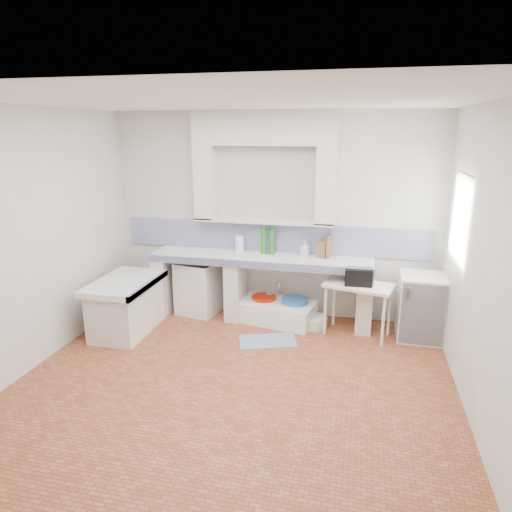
% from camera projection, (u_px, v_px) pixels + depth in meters
% --- Properties ---
extents(floor, '(4.50, 4.50, 0.00)m').
position_uv_depth(floor, '(235.00, 382.00, 4.78)').
color(floor, '#A0573A').
rests_on(floor, ground).
extents(ceiling, '(4.50, 4.50, 0.00)m').
position_uv_depth(ceiling, '(231.00, 101.00, 4.03)').
color(ceiling, silver).
rests_on(ceiling, ground).
extents(wall_back, '(4.50, 0.00, 4.50)m').
position_uv_depth(wall_back, '(272.00, 216.00, 6.29)').
color(wall_back, silver).
rests_on(wall_back, ground).
extents(wall_front, '(4.50, 0.00, 4.50)m').
position_uv_depth(wall_front, '(134.00, 345.00, 2.53)').
color(wall_front, silver).
rests_on(wall_front, ground).
extents(wall_left, '(0.00, 4.50, 4.50)m').
position_uv_depth(wall_left, '(31.00, 241.00, 4.90)').
color(wall_left, silver).
rests_on(wall_left, ground).
extents(wall_right, '(0.00, 4.50, 4.50)m').
position_uv_depth(wall_right, '(484.00, 269.00, 3.92)').
color(wall_right, silver).
rests_on(wall_right, ground).
extents(alcove_mass, '(1.90, 0.25, 0.45)m').
position_uv_depth(alcove_mass, '(264.00, 128.00, 5.88)').
color(alcove_mass, silver).
rests_on(alcove_mass, ground).
extents(window_frame, '(0.35, 0.86, 1.06)m').
position_uv_depth(window_frame, '(477.00, 220.00, 4.95)').
color(window_frame, '#3C2213').
rests_on(window_frame, ground).
extents(lace_valance, '(0.01, 0.84, 0.24)m').
position_uv_depth(lace_valance, '(467.00, 185.00, 4.88)').
color(lace_valance, white).
rests_on(lace_valance, ground).
extents(counter_slab, '(3.00, 0.60, 0.08)m').
position_uv_depth(counter_slab, '(260.00, 259.00, 6.17)').
color(counter_slab, white).
rests_on(counter_slab, ground).
extents(counter_lip, '(3.00, 0.04, 0.10)m').
position_uv_depth(counter_lip, '(256.00, 265.00, 5.91)').
color(counter_lip, navy).
rests_on(counter_lip, ground).
extents(counter_pier_left, '(0.20, 0.55, 0.82)m').
position_uv_depth(counter_pier_left, '(166.00, 283.00, 6.60)').
color(counter_pier_left, silver).
rests_on(counter_pier_left, ground).
extents(counter_pier_mid, '(0.20, 0.55, 0.82)m').
position_uv_depth(counter_pier_mid, '(236.00, 289.00, 6.37)').
color(counter_pier_mid, silver).
rests_on(counter_pier_mid, ground).
extents(counter_pier_right, '(0.20, 0.55, 0.82)m').
position_uv_depth(counter_pier_right, '(364.00, 299.00, 5.99)').
color(counter_pier_right, silver).
rests_on(counter_pier_right, ground).
extents(peninsula_top, '(0.70, 1.10, 0.08)m').
position_uv_depth(peninsula_top, '(125.00, 283.00, 5.82)').
color(peninsula_top, white).
rests_on(peninsula_top, ground).
extents(peninsula_base, '(0.60, 1.00, 0.62)m').
position_uv_depth(peninsula_base, '(127.00, 309.00, 5.92)').
color(peninsula_base, silver).
rests_on(peninsula_base, ground).
extents(peninsula_lip, '(0.04, 1.10, 0.10)m').
position_uv_depth(peninsula_lip, '(149.00, 285.00, 5.75)').
color(peninsula_lip, navy).
rests_on(peninsula_lip, ground).
extents(backsplash, '(4.27, 0.03, 0.40)m').
position_uv_depth(backsplash, '(272.00, 238.00, 6.35)').
color(backsplash, navy).
rests_on(backsplash, ground).
extents(stove, '(0.62, 0.60, 0.75)m').
position_uv_depth(stove, '(199.00, 287.00, 6.52)').
color(stove, white).
rests_on(stove, ground).
extents(sink, '(1.14, 0.77, 0.25)m').
position_uv_depth(sink, '(276.00, 312.00, 6.27)').
color(sink, white).
rests_on(sink, ground).
extents(side_table, '(0.92, 0.65, 0.04)m').
position_uv_depth(side_table, '(357.00, 310.00, 5.79)').
color(side_table, white).
rests_on(side_table, ground).
extents(fridge, '(0.54, 0.54, 0.83)m').
position_uv_depth(fridge, '(420.00, 307.00, 5.70)').
color(fridge, white).
rests_on(fridge, ground).
extents(bucket_red, '(0.38, 0.38, 0.32)m').
position_uv_depth(bucket_red, '(264.00, 307.00, 6.37)').
color(bucket_red, '#C01803').
rests_on(bucket_red, ground).
extents(bucket_orange, '(0.30, 0.30, 0.24)m').
position_uv_depth(bucket_orange, '(277.00, 317.00, 6.13)').
color(bucket_orange, orange).
rests_on(bucket_orange, ground).
extents(bucket_blue, '(0.44, 0.44, 0.34)m').
position_uv_depth(bucket_blue, '(294.00, 310.00, 6.23)').
color(bucket_blue, '#2A65B0').
rests_on(bucket_blue, ground).
extents(basin_white, '(0.38, 0.38, 0.14)m').
position_uv_depth(basin_white, '(313.00, 322.00, 6.10)').
color(basin_white, white).
rests_on(basin_white, ground).
extents(water_bottle_a, '(0.10, 0.10, 0.33)m').
position_uv_depth(water_bottle_a, '(269.00, 304.00, 6.48)').
color(water_bottle_a, silver).
rests_on(water_bottle_a, ground).
extents(water_bottle_b, '(0.08, 0.08, 0.29)m').
position_uv_depth(water_bottle_b, '(285.00, 306.00, 6.43)').
color(water_bottle_b, silver).
rests_on(water_bottle_b, ground).
extents(black_bag, '(0.34, 0.20, 0.21)m').
position_uv_depth(black_bag, '(359.00, 277.00, 5.64)').
color(black_bag, black).
rests_on(black_bag, side_table).
extents(green_bottle_a, '(0.10, 0.10, 0.36)m').
position_uv_depth(green_bottle_a, '(263.00, 241.00, 6.24)').
color(green_bottle_a, '#1E6C1F').
rests_on(green_bottle_a, counter_slab).
extents(green_bottle_b, '(0.09, 0.09, 0.36)m').
position_uv_depth(green_bottle_b, '(272.00, 241.00, 6.23)').
color(green_bottle_b, '#1E6C1F').
rests_on(green_bottle_b, counter_slab).
extents(knife_block, '(0.12, 0.11, 0.22)m').
position_uv_depth(knife_block, '(322.00, 250.00, 6.07)').
color(knife_block, olive).
rests_on(knife_block, counter_slab).
extents(cutting_board, '(0.06, 0.22, 0.30)m').
position_uv_depth(cutting_board, '(329.00, 247.00, 6.07)').
color(cutting_board, olive).
rests_on(cutting_board, counter_slab).
extents(paper_towel, '(0.15, 0.15, 0.24)m').
position_uv_depth(paper_towel, '(240.00, 244.00, 6.34)').
color(paper_towel, white).
rests_on(paper_towel, counter_slab).
extents(soap_bottle, '(0.13, 0.13, 0.22)m').
position_uv_depth(soap_bottle, '(305.00, 248.00, 6.14)').
color(soap_bottle, white).
rests_on(soap_bottle, counter_slab).
extents(rug, '(0.80, 0.61, 0.01)m').
position_uv_depth(rug, '(268.00, 341.00, 5.69)').
color(rug, '#315383').
rests_on(rug, ground).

